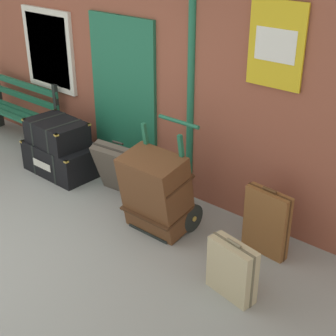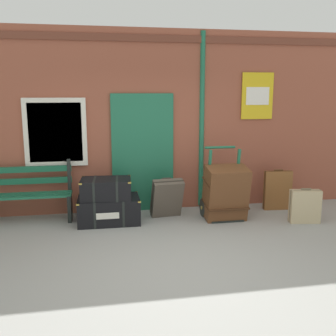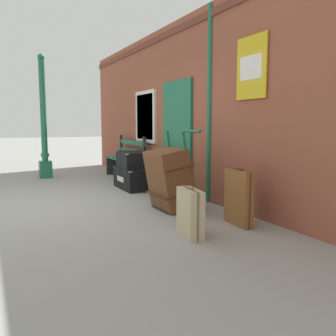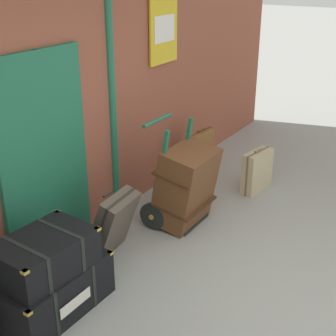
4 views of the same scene
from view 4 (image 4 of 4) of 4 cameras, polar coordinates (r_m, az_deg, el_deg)
ground_plane at (r=4.34m, az=13.45°, el=-18.16°), size 60.00×60.00×0.00m
brick_facade at (r=4.84m, az=-15.09°, el=7.78°), size 10.40×0.35×3.20m
steamer_trunk_base at (r=4.45m, az=-13.77°, el=-13.47°), size 1.02×0.67×0.43m
steamer_trunk_middle at (r=4.21m, az=-14.30°, el=-9.79°), size 0.85×0.60×0.33m
porters_trolley at (r=5.66m, az=0.54°, el=-3.53°), size 0.71×0.56×1.21m
large_brown_trunk at (r=5.50m, az=2.08°, el=-2.11°), size 0.70×0.58×0.94m
suitcase_umber at (r=5.02m, az=-6.48°, el=-6.51°), size 0.55×0.45×0.69m
suitcase_brown at (r=6.64m, az=3.84°, el=1.38°), size 0.51×0.17×0.75m
suitcase_tan at (r=6.47m, az=10.39°, el=-0.37°), size 0.51×0.25×0.59m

